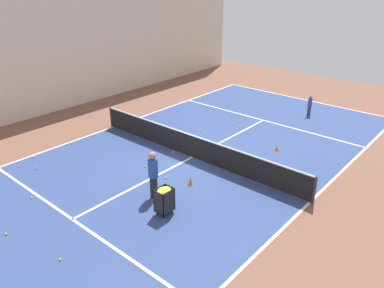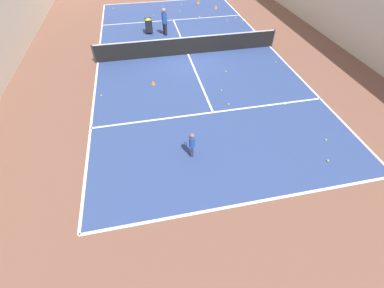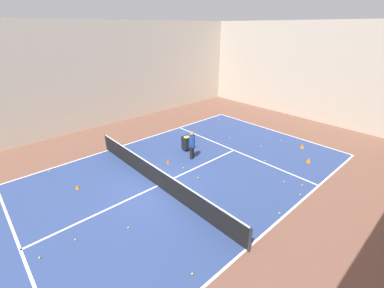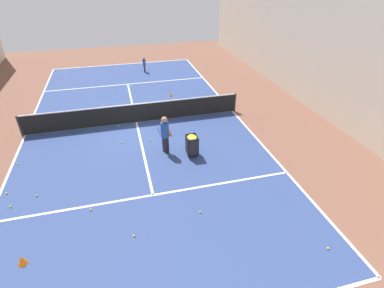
{
  "view_description": "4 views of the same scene",
  "coord_description": "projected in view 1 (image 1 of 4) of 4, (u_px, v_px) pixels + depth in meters",
  "views": [
    {
      "loc": [
        -9.44,
        10.96,
        7.22
      ],
      "look_at": [
        0.0,
        0.0,
        0.63
      ],
      "focal_mm": 35.0,
      "sensor_mm": 36.0,
      "label": 1
    },
    {
      "loc": [
        -2.82,
        -14.82,
        7.22
      ],
      "look_at": [
        -1.48,
        -8.33,
        0.61
      ],
      "focal_mm": 24.0,
      "sensor_mm": 36.0,
      "label": 2
    },
    {
      "loc": [
        9.02,
        -5.92,
        7.22
      ],
      "look_at": [
        -0.98,
        3.21,
        0.95
      ],
      "focal_mm": 24.0,
      "sensor_mm": 36.0,
      "label": 3
    },
    {
      "loc": [
        0.74,
        14.27,
        7.22
      ],
      "look_at": [
        -2.03,
        3.74,
        0.57
      ],
      "focal_mm": 28.0,
      "sensor_mm": 36.0,
      "label": 4
    }
  ],
  "objects": [
    {
      "name": "coach_at_net",
      "position": [
        153.0,
        171.0,
        12.95
      ],
      "size": [
        0.47,
        0.67,
        1.73
      ],
      "rotation": [
        0.0,
        0.0,
        -1.18
      ],
      "color": "black",
      "rests_on": "ground"
    },
    {
      "name": "tennis_ball_9",
      "position": [
        232.0,
        94.0,
        24.46
      ],
      "size": [
        0.07,
        0.07,
        0.07
      ],
      "primitive_type": "sphere",
      "color": "yellow",
      "rests_on": "ground"
    },
    {
      "name": "tennis_ball_18",
      "position": [
        34.0,
        157.0,
        16.08
      ],
      "size": [
        0.07,
        0.07,
        0.07
      ],
      "primitive_type": "sphere",
      "color": "yellow",
      "rests_on": "ground"
    },
    {
      "name": "line_sideline_right",
      "position": [
        113.0,
        127.0,
        19.35
      ],
      "size": [
        0.1,
        21.54,
        0.0
      ],
      "primitive_type": "cube",
      "color": "white",
      "rests_on": "ground"
    },
    {
      "name": "line_sideline_left",
      "position": [
        310.0,
        203.0,
        12.95
      ],
      "size": [
        0.1,
        21.54,
        0.0
      ],
      "primitive_type": "cube",
      "color": "white",
      "rests_on": "ground"
    },
    {
      "name": "tennis_ball_8",
      "position": [
        145.0,
        166.0,
        15.31
      ],
      "size": [
        0.07,
        0.07,
        0.07
      ],
      "primitive_type": "sphere",
      "color": "yellow",
      "rests_on": "ground"
    },
    {
      "name": "player_near_baseline",
      "position": [
        310.0,
        104.0,
        20.74
      ],
      "size": [
        0.27,
        0.57,
        1.12
      ],
      "rotation": [
        0.0,
        0.0,
        1.35
      ],
      "color": "#2D3351",
      "rests_on": "ground"
    },
    {
      "name": "tennis_ball_0",
      "position": [
        200.0,
        130.0,
        18.87
      ],
      "size": [
        0.07,
        0.07,
        0.07
      ],
      "primitive_type": "sphere",
      "color": "yellow",
      "rests_on": "ground"
    },
    {
      "name": "tennis_ball_1",
      "position": [
        233.0,
        124.0,
        19.62
      ],
      "size": [
        0.07,
        0.07,
        0.07
      ],
      "primitive_type": "sphere",
      "color": "yellow",
      "rests_on": "ground"
    },
    {
      "name": "tennis_ball_10",
      "position": [
        150.0,
        118.0,
        20.45
      ],
      "size": [
        0.07,
        0.07,
        0.07
      ],
      "primitive_type": "sphere",
      "color": "yellow",
      "rests_on": "ground"
    },
    {
      "name": "tennis_ball_12",
      "position": [
        339.0,
        163.0,
        15.59
      ],
      "size": [
        0.07,
        0.07,
        0.07
      ],
      "primitive_type": "sphere",
      "color": "yellow",
      "rests_on": "ground"
    },
    {
      "name": "training_cone_0",
      "position": [
        190.0,
        181.0,
        14.0
      ],
      "size": [
        0.18,
        0.18,
        0.33
      ],
      "primitive_type": "cone",
      "color": "orange",
      "rests_on": "ground"
    },
    {
      "name": "ball_cart",
      "position": [
        164.0,
        196.0,
        12.09
      ],
      "size": [
        0.45,
        0.56,
        0.96
      ],
      "color": "black",
      "rests_on": "ground"
    },
    {
      "name": "line_baseline_near",
      "position": [
        303.0,
        100.0,
        23.58
      ],
      "size": [
        10.77,
        0.1,
        0.0
      ],
      "primitive_type": "cube",
      "color": "white",
      "rests_on": "ground"
    },
    {
      "name": "tennis_net",
      "position": [
        192.0,
        146.0,
        15.92
      ],
      "size": [
        11.07,
        0.1,
        1.06
      ],
      "color": "#2D2D33",
      "rests_on": "ground"
    },
    {
      "name": "tennis_ball_7",
      "position": [
        246.0,
        118.0,
        20.45
      ],
      "size": [
        0.07,
        0.07,
        0.07
      ],
      "primitive_type": "sphere",
      "color": "yellow",
      "rests_on": "ground"
    },
    {
      "name": "tennis_ball_16",
      "position": [
        248.0,
        93.0,
        24.83
      ],
      "size": [
        0.07,
        0.07,
        0.07
      ],
      "primitive_type": "sphere",
      "color": "yellow",
      "rests_on": "ground"
    },
    {
      "name": "line_service_near",
      "position": [
        263.0,
        120.0,
        20.23
      ],
      "size": [
        10.77,
        0.1,
        0.0
      ],
      "primitive_type": "cube",
      "color": "white",
      "rests_on": "ground"
    },
    {
      "name": "training_cone_3",
      "position": [
        277.0,
        148.0,
        16.74
      ],
      "size": [
        0.21,
        0.21,
        0.21
      ],
      "primitive_type": "cone",
      "color": "orange",
      "rests_on": "ground"
    },
    {
      "name": "tennis_ball_11",
      "position": [
        72.0,
        143.0,
        17.42
      ],
      "size": [
        0.07,
        0.07,
        0.07
      ],
      "primitive_type": "sphere",
      "color": "yellow",
      "rests_on": "ground"
    },
    {
      "name": "line_service_far",
      "position": [
        72.0,
        219.0,
        12.06
      ],
      "size": [
        10.77,
        0.1,
        0.0
      ],
      "primitive_type": "cube",
      "color": "white",
      "rests_on": "ground"
    },
    {
      "name": "ground_plane",
      "position": [
        192.0,
        157.0,
        16.15
      ],
      "size": [
        34.44,
        34.44,
        0.0
      ],
      "primitive_type": "plane",
      "color": "brown"
    },
    {
      "name": "tennis_ball_4",
      "position": [
        6.0,
        234.0,
        11.34
      ],
      "size": [
        0.07,
        0.07,
        0.07
      ],
      "primitive_type": "sphere",
      "color": "yellow",
      "rests_on": "ground"
    },
    {
      "name": "hall_enclosure_right",
      "position": [
        55.0,
        42.0,
        20.46
      ],
      "size": [
        0.15,
        30.74,
        7.62
      ],
      "color": "beige",
      "rests_on": "ground"
    },
    {
      "name": "line_centre_service",
      "position": [
        192.0,
        157.0,
        16.15
      ],
      "size": [
        0.1,
        11.85,
        0.0
      ],
      "primitive_type": "cube",
      "color": "white",
      "rests_on": "ground"
    },
    {
      "name": "court_playing_area",
      "position": [
        192.0,
        157.0,
        16.15
      ],
      "size": [
        10.77,
        21.54,
        0.0
      ],
      "color": "navy",
      "rests_on": "ground"
    },
    {
      "name": "tennis_ball_13",
      "position": [
        32.0,
        198.0,
        13.17
      ],
      "size": [
        0.07,
        0.07,
        0.07
      ],
      "primitive_type": "sphere",
      "color": "yellow",
      "rests_on": "ground"
    },
    {
      "name": "tennis_ball_2",
      "position": [
        166.0,
        178.0,
        14.45
      ],
      "size": [
        0.07,
        0.07,
        0.07
      ],
      "primitive_type": "sphere",
      "color": "yellow",
      "rests_on": "ground"
    },
    {
      "name": "tennis_ball_3",
      "position": [
        214.0,
        106.0,
        22.36
      ],
      "size": [
        0.07,
        0.07,
        0.07
      ],
      "primitive_type": "sphere",
      "color": "yellow",
      "rests_on": "ground"
    },
    {
      "name": "tennis_ball_17",
      "position": [
        60.0,
        259.0,
        10.33
      ],
      "size": [
        0.07,
        0.07,
        0.07
      ],
      "primitive_type": "sphere",
      "color": "yellow",
      "rests_on": "ground"
    },
    {
      "name": "tennis_ball_19",
      "position": [
        173.0,
        152.0,
        16.54
      ],
      "size": [
        0.07,
        0.07,
        0.07
      ],
      "primitive_type": "sphere",
      "color": "yellow",
      "rests_on": "ground"
    },
    {
      "name": "tennis_ball_15",
      "position": [
        37.0,
        169.0,
        15.15
      ],
      "size": [
        0.07,
        0.07,
        0.07
      ],
      "primitive_type": "sphere",
      "color": "yellow",
      "rests_on": "ground"
    },
    {
      "name": "tennis_ball_14",
      "position": [
        19.0,
        166.0,
        15.34
      ],
      "size": [
        0.07,
        0.07,
        0.07
      ],
      "primitive_type": "sphere",
      "color": "yellow",
      "rests_on": "ground"
    }
  ]
}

